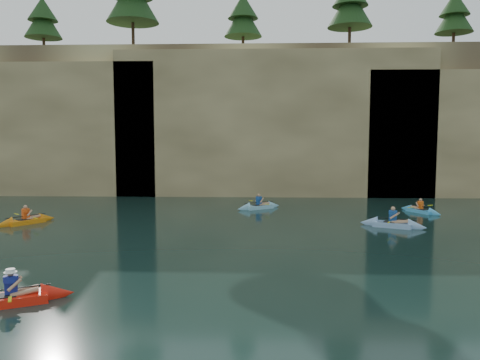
{
  "coord_description": "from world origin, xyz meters",
  "views": [
    {
      "loc": [
        0.78,
        -13.61,
        4.63
      ],
      "look_at": [
        0.13,
        3.59,
        3.0
      ],
      "focal_mm": 35.0,
      "sensor_mm": 36.0,
      "label": 1
    }
  ],
  "objects": [
    {
      "name": "ground",
      "position": [
        0.0,
        0.0,
        0.0
      ],
      "size": [
        160.0,
        160.0,
        0.0
      ],
      "primitive_type": "plane",
      "color": "black",
      "rests_on": "ground"
    },
    {
      "name": "sea_cave_east",
      "position": [
        10.0,
        21.95,
        2.25
      ],
      "size": [
        5.0,
        1.0,
        4.5
      ],
      "primitive_type": "cube",
      "color": "black",
      "rests_on": "ground"
    },
    {
      "name": "cliff_slab_center",
      "position": [
        2.0,
        22.6,
        5.7
      ],
      "size": [
        24.0,
        2.4,
        11.4
      ],
      "primitive_type": "cube",
      "color": "tan",
      "rests_on": "ground"
    },
    {
      "name": "kayaker_orange",
      "position": [
        -11.45,
        10.3,
        0.15
      ],
      "size": [
        2.51,
        3.05,
        1.23
      ],
      "rotation": [
        0.0,
        0.0,
        0.94
      ],
      "color": "orange",
      "rests_on": "ground"
    },
    {
      "name": "main_kayaker",
      "position": [
        -6.0,
        -1.32,
        0.16
      ],
      "size": [
        3.28,
        2.13,
        1.22
      ],
      "rotation": [
        0.0,
        0.0,
        0.46
      ],
      "color": "red",
      "rests_on": "ground"
    },
    {
      "name": "kayaker_ltblue_mid",
      "position": [
        0.86,
        15.88,
        0.15
      ],
      "size": [
        3.05,
        2.31,
        1.2
      ],
      "rotation": [
        0.0,
        0.0,
        0.57
      ],
      "color": "#83C1DC",
      "rests_on": "ground"
    },
    {
      "name": "sea_cave_west",
      "position": [
        -18.0,
        21.95,
        2.0
      ],
      "size": [
        4.5,
        1.0,
        4.0
      ],
      "primitive_type": "cube",
      "color": "black",
      "rests_on": "ground"
    },
    {
      "name": "kayaker_blue_east",
      "position": [
        10.64,
        14.77,
        0.13
      ],
      "size": [
        2.08,
        2.92,
        1.07
      ],
      "rotation": [
        0.0,
        0.0,
        2.1
      ],
      "color": "#45ADEB",
      "rests_on": "ground"
    },
    {
      "name": "sea_cave_center",
      "position": [
        -4.0,
        21.95,
        1.6
      ],
      "size": [
        3.5,
        1.0,
        3.2
      ],
      "primitive_type": "cube",
      "color": "black",
      "rests_on": "ground"
    },
    {
      "name": "kayaker_ltblue_near",
      "position": [
        7.65,
        10.11,
        0.16
      ],
      "size": [
        3.32,
        2.34,
        1.31
      ],
      "rotation": [
        0.0,
        0.0,
        -0.44
      ],
      "color": "#86AFE1",
      "rests_on": "ground"
    },
    {
      "name": "cliff",
      "position": [
        0.0,
        30.0,
        6.0
      ],
      "size": [
        70.0,
        16.0,
        12.0
      ],
      "primitive_type": "cube",
      "color": "tan",
      "rests_on": "ground"
    }
  ]
}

